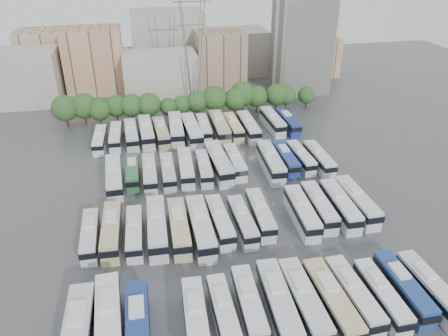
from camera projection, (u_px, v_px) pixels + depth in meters
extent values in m
plane|color=#424447|center=(224.00, 209.00, 73.95)|extent=(220.00, 220.00, 0.00)
cylinder|color=black|center=(67.00, 122.00, 104.33)|extent=(0.36, 0.36, 2.57)
sphere|color=#234C1E|center=(65.00, 108.00, 102.66)|extent=(6.16, 6.16, 6.16)
cylinder|color=black|center=(86.00, 119.00, 105.69)|extent=(0.36, 0.36, 2.54)
sphere|color=#234C1E|center=(84.00, 106.00, 104.03)|extent=(6.11, 6.11, 6.11)
cylinder|color=black|center=(101.00, 121.00, 105.13)|extent=(0.36, 0.36, 2.14)
sphere|color=#234C1E|center=(100.00, 110.00, 103.73)|extent=(5.15, 5.15, 5.15)
cylinder|color=black|center=(118.00, 118.00, 107.13)|extent=(0.36, 0.36, 2.22)
sphere|color=#234C1E|center=(116.00, 106.00, 105.69)|extent=(5.33, 5.33, 5.33)
cylinder|color=black|center=(133.00, 118.00, 106.88)|extent=(0.36, 0.36, 2.34)
sphere|color=#234C1E|center=(132.00, 106.00, 105.36)|extent=(5.61, 5.61, 5.61)
cylinder|color=black|center=(150.00, 117.00, 107.15)|extent=(0.36, 0.36, 2.40)
sphere|color=#234C1E|center=(149.00, 105.00, 105.59)|extent=(5.75, 5.75, 5.75)
cylinder|color=black|center=(169.00, 116.00, 108.33)|extent=(0.36, 0.36, 1.85)
sphere|color=#234C1E|center=(168.00, 107.00, 107.13)|extent=(4.44, 4.44, 4.44)
cylinder|color=black|center=(182.00, 114.00, 109.41)|extent=(0.36, 0.36, 1.91)
sphere|color=#234C1E|center=(182.00, 105.00, 108.17)|extent=(4.59, 4.59, 4.59)
cylinder|color=black|center=(198.00, 113.00, 109.74)|extent=(0.36, 0.36, 2.26)
sphere|color=#234C1E|center=(197.00, 101.00, 108.27)|extent=(5.43, 5.43, 5.43)
cylinder|color=black|center=(215.00, 111.00, 110.27)|extent=(0.36, 0.36, 2.59)
sphere|color=#234C1E|center=(215.00, 98.00, 108.59)|extent=(6.22, 6.22, 6.22)
cylinder|color=black|center=(235.00, 111.00, 110.73)|extent=(0.36, 0.36, 2.31)
sphere|color=#234C1E|center=(235.00, 100.00, 109.23)|extent=(5.53, 5.53, 5.53)
cylinder|color=black|center=(242.00, 108.00, 112.46)|extent=(0.36, 0.36, 2.69)
sphere|color=#234C1E|center=(242.00, 94.00, 110.71)|extent=(6.45, 6.45, 6.45)
cylinder|color=black|center=(256.00, 108.00, 112.94)|extent=(0.36, 0.36, 2.29)
sphere|color=#234C1E|center=(257.00, 96.00, 111.46)|extent=(5.49, 5.49, 5.49)
cylinder|color=black|center=(275.00, 106.00, 113.88)|extent=(0.36, 0.36, 2.33)
sphere|color=#234C1E|center=(276.00, 95.00, 112.37)|extent=(5.59, 5.59, 5.59)
cylinder|color=black|center=(286.00, 106.00, 114.66)|extent=(0.36, 0.36, 2.08)
sphere|color=#234C1E|center=(286.00, 95.00, 113.31)|extent=(4.98, 4.98, 4.98)
cylinder|color=black|center=(306.00, 105.00, 115.59)|extent=(0.36, 0.36, 1.91)
sphere|color=#234C1E|center=(307.00, 95.00, 114.35)|extent=(4.57, 4.57, 4.57)
cube|color=#9E998E|center=(25.00, 77.00, 116.67)|extent=(18.00, 14.00, 14.00)
cube|color=tan|center=(94.00, 61.00, 123.99)|extent=(16.00, 12.00, 18.00)
cube|color=#ADA89E|center=(161.00, 75.00, 121.66)|extent=(20.00, 14.00, 12.00)
cube|color=gray|center=(220.00, 59.00, 128.98)|extent=(14.00, 12.00, 16.00)
cube|color=gray|center=(168.00, 44.00, 137.64)|extent=(22.00, 16.00, 20.00)
cube|color=tan|center=(49.00, 58.00, 130.64)|extent=(16.00, 14.00, 16.00)
cube|color=#A39E93|center=(237.00, 52.00, 141.17)|extent=(18.00, 14.00, 14.00)
cube|color=tan|center=(314.00, 56.00, 140.64)|extent=(14.00, 12.00, 12.00)
cube|color=gray|center=(131.00, 67.00, 132.80)|extent=(12.00, 10.00, 10.00)
cube|color=silver|center=(301.00, 45.00, 123.51)|extent=(14.00, 14.00, 26.00)
cylinder|color=slate|center=(186.00, 44.00, 107.10)|extent=(2.90, 2.91, 33.83)
cylinder|color=slate|center=(184.00, 40.00, 110.54)|extent=(2.90, 2.91, 33.83)
cylinder|color=slate|center=(202.00, 43.00, 107.79)|extent=(2.90, 2.91, 33.83)
cylinder|color=slate|center=(199.00, 40.00, 111.23)|extent=(2.90, 2.91, 33.83)
cube|color=slate|center=(191.00, 2.00, 104.60)|extent=(9.00, 0.30, 0.30)
cube|color=slate|center=(192.00, 25.00, 107.21)|extent=(7.00, 0.30, 0.30)
cube|color=black|center=(77.00, 335.00, 47.73)|extent=(3.28, 13.66, 1.12)
cube|color=silver|center=(77.00, 313.00, 48.64)|extent=(1.98, 3.61, 0.49)
cube|color=white|center=(109.00, 324.00, 50.07)|extent=(3.36, 13.24, 3.72)
cube|color=black|center=(109.00, 321.00, 49.59)|extent=(3.50, 13.44, 1.09)
cube|color=silver|center=(107.00, 300.00, 50.46)|extent=(2.01, 3.58, 0.48)
cube|color=navy|center=(138.00, 329.00, 49.57)|extent=(2.64, 12.17, 3.45)
cube|color=black|center=(138.00, 326.00, 49.12)|extent=(2.76, 12.36, 1.01)
cube|color=silver|center=(136.00, 307.00, 49.95)|extent=(1.74, 3.25, 0.45)
cube|color=silver|center=(196.00, 322.00, 50.54)|extent=(2.96, 11.70, 3.29)
cube|color=black|center=(196.00, 319.00, 50.12)|extent=(3.08, 11.88, 0.97)
cube|color=silver|center=(194.00, 301.00, 50.91)|extent=(1.78, 3.16, 0.43)
cube|color=silver|center=(224.00, 314.00, 51.72)|extent=(2.39, 10.77, 3.05)
cube|color=black|center=(224.00, 312.00, 51.33)|extent=(2.50, 10.93, 0.90)
cube|color=silver|center=(221.00, 296.00, 52.05)|extent=(1.55, 2.88, 0.39)
cube|color=silver|center=(249.00, 306.00, 52.85)|extent=(2.72, 11.23, 3.16)
cube|color=black|center=(249.00, 303.00, 52.44)|extent=(2.84, 11.40, 0.93)
cube|color=silver|center=(247.00, 287.00, 53.20)|extent=(1.67, 3.02, 0.41)
cube|color=silver|center=(278.00, 304.00, 52.79)|extent=(3.16, 12.65, 3.56)
cube|color=black|center=(279.00, 301.00, 52.33)|extent=(3.29, 12.84, 1.05)
cube|color=silver|center=(276.00, 283.00, 53.19)|extent=(1.91, 3.41, 0.46)
cube|color=silver|center=(303.00, 302.00, 53.08)|extent=(2.72, 12.47, 3.53)
cube|color=black|center=(304.00, 299.00, 52.62)|extent=(2.85, 12.66, 1.04)
cube|color=silver|center=(300.00, 281.00, 53.46)|extent=(1.79, 3.33, 0.46)
cube|color=#CDBD8D|center=(331.00, 302.00, 53.13)|extent=(3.04, 12.47, 3.51)
cube|color=black|center=(332.00, 299.00, 52.68)|extent=(3.17, 12.66, 1.03)
cube|color=silver|center=(327.00, 281.00, 53.50)|extent=(1.86, 3.36, 0.45)
cube|color=silver|center=(353.00, 296.00, 54.18)|extent=(2.93, 11.72, 3.30)
cube|color=black|center=(354.00, 293.00, 53.75)|extent=(3.06, 11.90, 0.97)
cube|color=silver|center=(349.00, 277.00, 54.52)|extent=(1.77, 3.16, 0.43)
cube|color=silver|center=(381.00, 296.00, 54.25)|extent=(2.39, 10.89, 3.08)
cube|color=black|center=(382.00, 294.00, 53.85)|extent=(2.50, 11.05, 0.91)
cube|color=silver|center=(378.00, 278.00, 54.58)|extent=(1.56, 2.91, 0.40)
cube|color=navy|center=(403.00, 289.00, 55.29)|extent=(2.43, 11.29, 3.20)
cube|color=black|center=(405.00, 286.00, 54.87)|extent=(2.55, 11.46, 0.94)
cube|color=silver|center=(400.00, 271.00, 55.63)|extent=(1.61, 3.01, 0.41)
cube|color=silver|center=(429.00, 289.00, 55.21)|extent=(2.94, 11.59, 3.26)
cube|color=black|center=(431.00, 286.00, 54.78)|extent=(3.07, 11.77, 0.96)
cube|color=silver|center=(425.00, 271.00, 55.55)|extent=(1.76, 3.13, 0.42)
cube|color=silver|center=(90.00, 236.00, 64.95)|extent=(2.38, 10.67, 3.02)
cube|color=black|center=(90.00, 234.00, 64.56)|extent=(2.48, 10.84, 0.89)
cube|color=silver|center=(89.00, 222.00, 65.28)|extent=(1.54, 2.86, 0.39)
cube|color=#C2B485|center=(112.00, 232.00, 65.59)|extent=(2.90, 12.08, 3.40)
cube|color=black|center=(111.00, 229.00, 65.15)|extent=(3.02, 12.26, 1.00)
cube|color=silver|center=(111.00, 216.00, 65.97)|extent=(1.79, 3.25, 0.44)
cube|color=silver|center=(135.00, 233.00, 65.53)|extent=(2.59, 10.88, 3.07)
cube|color=black|center=(134.00, 231.00, 65.13)|extent=(2.71, 11.05, 0.90)
cube|color=silver|center=(134.00, 219.00, 65.87)|extent=(1.61, 2.93, 0.40)
cube|color=silver|center=(157.00, 228.00, 66.30)|extent=(3.07, 12.89, 3.63)
cube|color=black|center=(157.00, 225.00, 65.83)|extent=(3.20, 13.08, 1.07)
cube|color=silver|center=(156.00, 211.00, 66.70)|extent=(1.91, 3.47, 0.47)
cube|color=#C8BA89|center=(179.00, 228.00, 66.35)|extent=(2.76, 12.22, 3.45)
cube|color=black|center=(179.00, 225.00, 65.90)|extent=(2.88, 12.40, 1.02)
cube|color=silver|center=(177.00, 212.00, 66.73)|extent=(1.77, 3.27, 0.45)
cube|color=silver|center=(201.00, 228.00, 66.19)|extent=(2.90, 13.12, 3.71)
cube|color=black|center=(201.00, 225.00, 65.71)|extent=(3.03, 13.32, 1.09)
cube|color=silver|center=(199.00, 211.00, 66.59)|extent=(1.89, 3.51, 0.48)
cube|color=silver|center=(220.00, 222.00, 68.02)|extent=(2.82, 11.37, 3.20)
cube|color=black|center=(220.00, 219.00, 67.60)|extent=(2.94, 11.54, 0.94)
cube|color=silver|center=(218.00, 207.00, 68.35)|extent=(1.71, 3.07, 0.41)
cube|color=silver|center=(242.00, 222.00, 68.06)|extent=(2.63, 11.07, 3.12)
cube|color=black|center=(243.00, 219.00, 67.66)|extent=(2.74, 11.24, 0.92)
cube|color=silver|center=(240.00, 208.00, 68.39)|extent=(1.64, 2.98, 0.40)
cube|color=silver|center=(260.00, 215.00, 69.72)|extent=(2.74, 11.38, 3.20)
cube|color=black|center=(261.00, 212.00, 69.30)|extent=(2.86, 11.55, 0.94)
cube|color=silver|center=(259.00, 200.00, 70.08)|extent=(1.69, 3.06, 0.41)
cube|color=silver|center=(302.00, 213.00, 69.94)|extent=(3.10, 12.17, 3.42)
cube|color=black|center=(302.00, 210.00, 69.50)|extent=(3.23, 12.36, 1.01)
cube|color=silver|center=(300.00, 198.00, 70.32)|extent=(1.85, 3.29, 0.44)
cube|color=silver|center=(319.00, 207.00, 71.46)|extent=(2.90, 11.76, 3.31)
cube|color=black|center=(319.00, 205.00, 71.03)|extent=(3.02, 11.94, 0.97)
cube|color=silver|center=(317.00, 193.00, 71.83)|extent=(1.76, 3.17, 0.43)
cube|color=white|center=(340.00, 206.00, 71.61)|extent=(2.95, 12.23, 3.45)
cube|color=black|center=(341.00, 203.00, 71.17)|extent=(3.08, 12.42, 1.01)
cube|color=silver|center=(338.00, 191.00, 72.00)|extent=(1.82, 3.29, 0.45)
cube|color=silver|center=(356.00, 202.00, 72.60)|extent=(2.77, 12.40, 3.50)
cube|color=black|center=(357.00, 199.00, 72.14)|extent=(2.90, 12.58, 1.03)
cube|color=silver|center=(354.00, 188.00, 72.97)|extent=(1.79, 3.32, 0.45)
cube|color=silver|center=(114.00, 178.00, 79.61)|extent=(3.25, 12.87, 3.62)
cube|color=black|center=(114.00, 175.00, 79.14)|extent=(3.38, 13.07, 1.06)
cube|color=silver|center=(113.00, 164.00, 79.99)|extent=(1.95, 3.48, 0.47)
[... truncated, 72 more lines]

